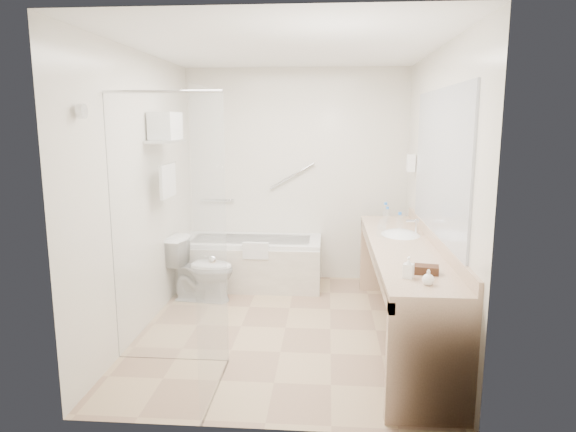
# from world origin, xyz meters

# --- Properties ---
(floor) EXTENTS (3.20, 3.20, 0.00)m
(floor) POSITION_xyz_m (0.00, 0.00, 0.00)
(floor) COLOR tan
(floor) RESTS_ON ground
(ceiling) EXTENTS (2.60, 3.20, 0.10)m
(ceiling) POSITION_xyz_m (0.00, 0.00, 2.50)
(ceiling) COLOR white
(ceiling) RESTS_ON wall_back
(wall_back) EXTENTS (2.60, 0.10, 2.50)m
(wall_back) POSITION_xyz_m (0.00, 1.60, 1.25)
(wall_back) COLOR beige
(wall_back) RESTS_ON ground
(wall_front) EXTENTS (2.60, 0.10, 2.50)m
(wall_front) POSITION_xyz_m (0.00, -1.60, 1.25)
(wall_front) COLOR beige
(wall_front) RESTS_ON ground
(wall_left) EXTENTS (0.10, 3.20, 2.50)m
(wall_left) POSITION_xyz_m (-1.30, 0.00, 1.25)
(wall_left) COLOR beige
(wall_left) RESTS_ON ground
(wall_right) EXTENTS (0.10, 3.20, 2.50)m
(wall_right) POSITION_xyz_m (1.30, 0.00, 1.25)
(wall_right) COLOR beige
(wall_right) RESTS_ON ground
(bathtub) EXTENTS (1.60, 0.73, 0.59)m
(bathtub) POSITION_xyz_m (-0.50, 1.24, 0.28)
(bathtub) COLOR white
(bathtub) RESTS_ON floor
(grab_bar_short) EXTENTS (0.40, 0.03, 0.03)m
(grab_bar_short) POSITION_xyz_m (-0.95, 1.56, 0.95)
(grab_bar_short) COLOR silver
(grab_bar_short) RESTS_ON wall_back
(grab_bar_long) EXTENTS (0.53, 0.03, 0.33)m
(grab_bar_long) POSITION_xyz_m (-0.05, 1.56, 1.25)
(grab_bar_long) COLOR silver
(grab_bar_long) RESTS_ON wall_back
(shower_enclosure) EXTENTS (0.96, 0.91, 2.11)m
(shower_enclosure) POSITION_xyz_m (-0.63, -0.93, 1.07)
(shower_enclosure) COLOR silver
(shower_enclosure) RESTS_ON floor
(towel_shelf) EXTENTS (0.24, 0.55, 0.81)m
(towel_shelf) POSITION_xyz_m (-1.17, 0.35, 1.75)
(towel_shelf) COLOR silver
(towel_shelf) RESTS_ON wall_left
(vanity_counter) EXTENTS (0.55, 2.70, 0.95)m
(vanity_counter) POSITION_xyz_m (1.02, -0.15, 0.64)
(vanity_counter) COLOR tan
(vanity_counter) RESTS_ON floor
(sink) EXTENTS (0.40, 0.52, 0.14)m
(sink) POSITION_xyz_m (1.05, 0.25, 0.82)
(sink) COLOR white
(sink) RESTS_ON vanity_counter
(faucet) EXTENTS (0.03, 0.03, 0.14)m
(faucet) POSITION_xyz_m (1.20, 0.25, 0.93)
(faucet) COLOR silver
(faucet) RESTS_ON vanity_counter
(mirror) EXTENTS (0.02, 2.00, 1.20)m
(mirror) POSITION_xyz_m (1.29, -0.15, 1.55)
(mirror) COLOR #A4A8B0
(mirror) RESTS_ON wall_right
(hairdryer_unit) EXTENTS (0.08, 0.10, 0.18)m
(hairdryer_unit) POSITION_xyz_m (1.25, 1.05, 1.45)
(hairdryer_unit) COLOR white
(hairdryer_unit) RESTS_ON wall_right
(toilet) EXTENTS (0.73, 0.46, 0.67)m
(toilet) POSITION_xyz_m (-0.95, 0.70, 0.34)
(toilet) COLOR white
(toilet) RESTS_ON floor
(amenity_basket) EXTENTS (0.19, 0.14, 0.06)m
(amenity_basket) POSITION_xyz_m (1.06, -1.00, 0.88)
(amenity_basket) COLOR #3F2416
(amenity_basket) RESTS_ON vanity_counter
(soap_bottle_a) EXTENTS (0.11, 0.16, 0.07)m
(soap_bottle_a) POSITION_xyz_m (0.92, -1.11, 0.88)
(soap_bottle_a) COLOR white
(soap_bottle_a) RESTS_ON vanity_counter
(soap_bottle_b) EXTENTS (0.09, 0.11, 0.08)m
(soap_bottle_b) POSITION_xyz_m (1.02, -1.25, 0.89)
(soap_bottle_b) COLOR white
(soap_bottle_b) RESTS_ON vanity_counter
(water_bottle_left) EXTENTS (0.06, 0.06, 0.19)m
(water_bottle_left) POSITION_xyz_m (1.06, 0.34, 0.94)
(water_bottle_left) COLOR silver
(water_bottle_left) RESTS_ON vanity_counter
(water_bottle_mid) EXTENTS (0.06, 0.06, 0.18)m
(water_bottle_mid) POSITION_xyz_m (0.98, 0.74, 0.93)
(water_bottle_mid) COLOR silver
(water_bottle_mid) RESTS_ON vanity_counter
(water_bottle_right) EXTENTS (0.06, 0.06, 0.20)m
(water_bottle_right) POSITION_xyz_m (0.98, 0.88, 0.94)
(water_bottle_right) COLOR silver
(water_bottle_right) RESTS_ON vanity_counter
(drinking_glass_near) EXTENTS (0.10, 0.10, 0.10)m
(drinking_glass_near) POSITION_xyz_m (0.86, 0.15, 0.90)
(drinking_glass_near) COLOR silver
(drinking_glass_near) RESTS_ON vanity_counter
(drinking_glass_far) EXTENTS (0.10, 0.10, 0.10)m
(drinking_glass_far) POSITION_xyz_m (0.90, 0.43, 0.90)
(drinking_glass_far) COLOR silver
(drinking_glass_far) RESTS_ON vanity_counter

